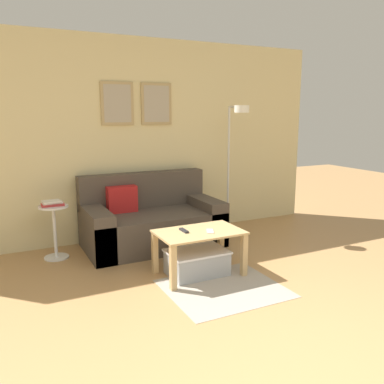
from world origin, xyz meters
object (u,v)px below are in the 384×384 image
object	(u,v)px
coffee_table	(199,240)
book_stack	(52,203)
storage_bin	(197,262)
side_table	(55,227)
cell_phone	(210,231)
remote_control	(184,230)
floor_lamp	(235,149)
couch	(151,222)

from	to	relation	value
coffee_table	book_stack	bearing A→B (deg)	137.06
coffee_table	storage_bin	bearing A→B (deg)	148.41
storage_bin	side_table	world-z (taller)	side_table
side_table	cell_phone	bearing A→B (deg)	-42.17
side_table	cell_phone	world-z (taller)	side_table
coffee_table	book_stack	distance (m)	1.72
coffee_table	storage_bin	world-z (taller)	coffee_table
book_stack	remote_control	size ratio (longest dim) A/B	1.62
floor_lamp	book_stack	xyz separation A→B (m)	(-2.29, 0.15, -0.52)
storage_bin	book_stack	bearing A→B (deg)	136.92
coffee_table	cell_phone	bearing A→B (deg)	-32.51
book_stack	cell_phone	distance (m)	1.81
coffee_table	remote_control	distance (m)	0.19
couch	cell_phone	distance (m)	1.19
storage_bin	side_table	distance (m)	1.68
book_stack	coffee_table	bearing A→B (deg)	-42.94
remote_control	couch	bearing A→B (deg)	87.21
couch	book_stack	xyz separation A→B (m)	(-1.14, 0.05, 0.34)
remote_control	coffee_table	bearing A→B (deg)	-23.18
side_table	book_stack	bearing A→B (deg)	117.25
cell_phone	storage_bin	bearing A→B (deg)	172.06
floor_lamp	side_table	distance (m)	2.42
couch	side_table	xyz separation A→B (m)	(-1.14, 0.04, 0.07)
coffee_table	side_table	size ratio (longest dim) A/B	1.41
floor_lamp	book_stack	size ratio (longest dim) A/B	7.03
floor_lamp	cell_phone	distance (m)	1.59
floor_lamp	cell_phone	xyz separation A→B (m)	(-0.96, -1.07, -0.69)
cell_phone	coffee_table	bearing A→B (deg)	171.91
storage_bin	cell_phone	world-z (taller)	cell_phone
cell_phone	floor_lamp	bearing A→B (deg)	72.53
floor_lamp	cell_phone	bearing A→B (deg)	-131.89
floor_lamp	side_table	bearing A→B (deg)	176.55
coffee_table	floor_lamp	world-z (taller)	floor_lamp
coffee_table	book_stack	size ratio (longest dim) A/B	3.51
side_table	storage_bin	bearing A→B (deg)	-42.94
coffee_table	side_table	distance (m)	1.68
coffee_table	cell_phone	distance (m)	0.15
storage_bin	floor_lamp	bearing A→B (deg)	42.99
storage_bin	floor_lamp	world-z (taller)	floor_lamp
side_table	remote_control	bearing A→B (deg)	-44.76
floor_lamp	remote_control	bearing A→B (deg)	-141.51
couch	storage_bin	size ratio (longest dim) A/B	2.73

